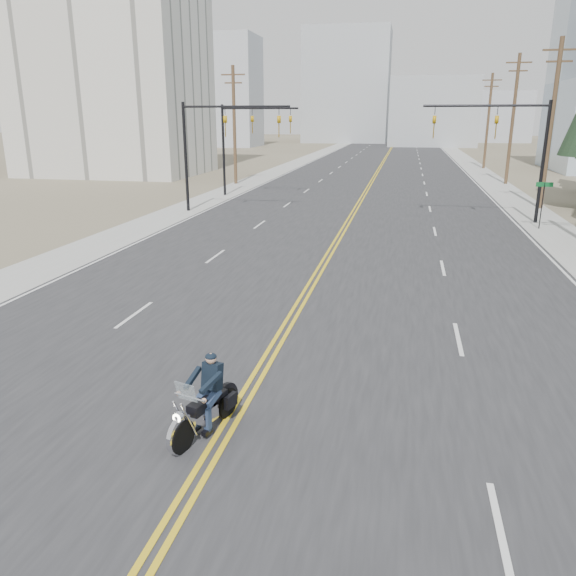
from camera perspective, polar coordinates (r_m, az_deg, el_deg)
The scene contains 18 objects.
road at distance 73.89m, azimuth 9.38°, elevation 12.07°, with size 20.00×200.00×0.01m, color #303033.
sidewalk_left at distance 75.28m, azimuth 0.40°, elevation 12.38°, with size 3.00×200.00×0.01m, color #A5A5A0.
sidewalk_right at distance 74.27m, azimuth 18.45°, elevation 11.47°, with size 3.00×200.00×0.01m, color #A5A5A0.
traffic_mast_left at distance 37.63m, azimuth -7.51°, elevation 15.12°, with size 7.10×0.26×7.00m.
traffic_mast_right at distance 36.04m, azimuth 21.53°, elevation 14.04°, with size 7.10×0.26×7.00m.
traffic_mast_far at distance 45.36m, azimuth -4.52°, elevation 15.43°, with size 6.10×0.26×7.00m.
street_sign at distance 34.66m, azimuth 24.48°, elevation 8.40°, with size 0.90×0.06×2.62m.
utility_pole_c at distance 42.58m, azimuth 25.18°, elevation 14.99°, with size 2.20×0.30×11.00m.
utility_pole_d at distance 57.31m, azimuth 21.88°, elevation 15.75°, with size 2.20×0.30×11.50m.
utility_pole_e at distance 74.14m, azimuth 19.67°, elevation 15.80°, with size 2.20×0.30×11.00m.
utility_pole_left at distance 53.92m, azimuth -5.48°, elevation 16.29°, with size 2.20×0.30×10.50m.
apartment_block at distance 66.98m, azimuth -17.78°, elevation 23.92°, with size 18.00×14.00×30.00m, color silver.
haze_bldg_a at distance 124.68m, azimuth -6.50°, elevation 19.18°, with size 14.00×12.00×22.00m, color #B7BCC6.
haze_bldg_b at distance 128.65m, azimuth 14.49°, elevation 16.92°, with size 18.00×14.00×14.00m, color #ADB2B7.
haze_bldg_d at distance 144.54m, azimuth 6.02°, elevation 19.67°, with size 20.00×15.00×26.00m, color #ADB2B7.
haze_bldg_e at distance 155.09m, azimuth 20.63°, elevation 15.95°, with size 14.00×14.00×12.00m, color #B7BCC6.
haze_bldg_f at distance 143.80m, azimuth -10.49°, elevation 17.52°, with size 12.00×12.00×16.00m, color #ADB2B7.
motorcyclist at distance 11.37m, azimuth -8.52°, elevation -10.86°, with size 0.90×2.09×1.64m, color black, non-canonical shape.
Camera 1 is at (3.27, -3.56, 6.10)m, focal length 35.00 mm.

